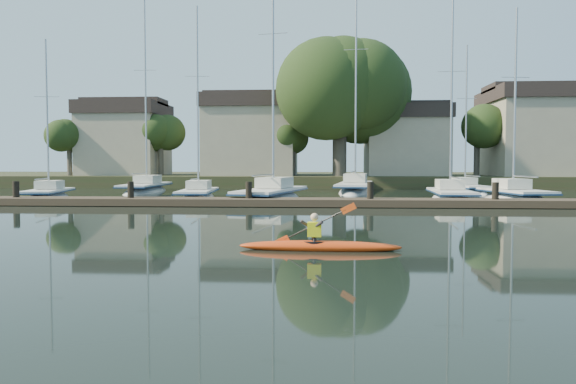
# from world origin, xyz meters

# --- Properties ---
(ground) EXTENTS (160.00, 160.00, 0.00)m
(ground) POSITION_xyz_m (0.00, 0.00, 0.00)
(ground) COLOR black
(ground) RESTS_ON ground
(kayak) EXTENTS (4.00, 0.89, 1.28)m
(kayak) POSITION_xyz_m (0.66, 0.04, 0.15)
(kayak) COLOR #DA4810
(kayak) RESTS_ON ground
(dock) EXTENTS (34.00, 2.00, 1.80)m
(dock) POSITION_xyz_m (0.00, 14.00, 0.20)
(dock) COLOR #413425
(dock) RESTS_ON ground
(sailboat_0) EXTENTS (3.10, 6.93, 10.63)m
(sailboat_0) POSITION_xyz_m (-15.77, 18.79, -0.17)
(sailboat_0) COLOR silver
(sailboat_0) RESTS_ON ground
(sailboat_1) EXTENTS (2.53, 7.80, 12.55)m
(sailboat_1) POSITION_xyz_m (-6.77, 19.22, -0.17)
(sailboat_1) COLOR silver
(sailboat_1) RESTS_ON ground
(sailboat_2) EXTENTS (4.23, 10.09, 16.27)m
(sailboat_2) POSITION_xyz_m (-2.25, 18.15, -0.20)
(sailboat_2) COLOR silver
(sailboat_2) RESTS_ON ground
(sailboat_3) EXTENTS (2.55, 7.99, 12.71)m
(sailboat_3) POSITION_xyz_m (7.92, 18.73, -0.19)
(sailboat_3) COLOR silver
(sailboat_3) RESTS_ON ground
(sailboat_4) EXTENTS (3.17, 7.42, 12.21)m
(sailboat_4) POSITION_xyz_m (11.56, 18.99, -0.20)
(sailboat_4) COLOR silver
(sailboat_4) RESTS_ON ground
(sailboat_5) EXTENTS (2.42, 9.25, 15.22)m
(sailboat_5) POSITION_xyz_m (-12.27, 26.38, -0.19)
(sailboat_5) COLOR silver
(sailboat_5) RESTS_ON ground
(sailboat_6) EXTENTS (3.61, 11.36, 17.75)m
(sailboat_6) POSITION_xyz_m (2.95, 27.48, -0.21)
(sailboat_6) COLOR silver
(sailboat_6) RESTS_ON ground
(sailboat_7) EXTENTS (2.75, 7.43, 11.70)m
(sailboat_7) POSITION_xyz_m (10.86, 27.28, -0.17)
(sailboat_7) COLOR silver
(sailboat_7) RESTS_ON ground
(shore) EXTENTS (90.00, 25.25, 12.75)m
(shore) POSITION_xyz_m (1.61, 40.29, 3.23)
(shore) COLOR #27351A
(shore) RESTS_ON ground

